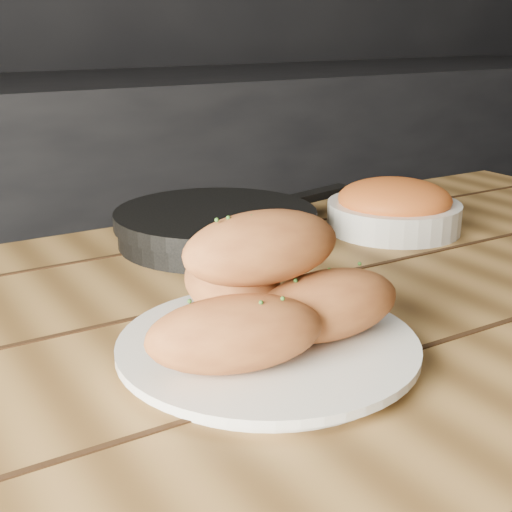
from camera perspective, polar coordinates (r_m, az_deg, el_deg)
The scene contains 6 objects.
counter at distance 2.04m, azimuth -3.59°, elevation 1.68°, with size 2.80×0.60×0.90m, color black.
table at distance 0.76m, azimuth 4.39°, elevation -12.34°, with size 1.46×0.86×0.75m.
plate at distance 0.63m, azimuth 0.96°, elevation -7.42°, with size 0.27×0.27×0.02m.
bread_rolls at distance 0.61m, azimuth 0.73°, elevation -3.06°, with size 0.25×0.21×0.12m.
skillet at distance 0.95m, azimuth -3.13°, elevation 2.46°, with size 0.40×0.27×0.05m.
bowl at distance 1.03m, azimuth 10.99°, elevation 3.82°, with size 0.19×0.19×0.07m.
Camera 1 is at (-0.91, -0.03, 1.03)m, focal length 50.00 mm.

